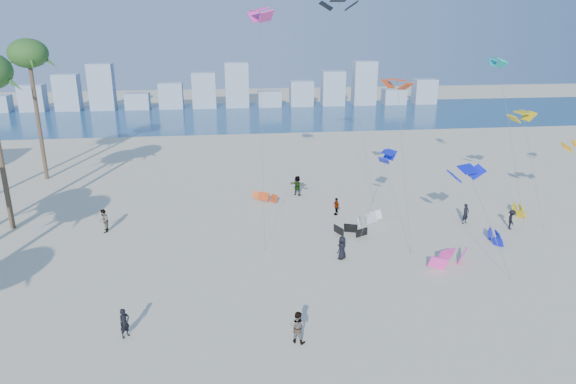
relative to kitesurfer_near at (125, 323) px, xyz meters
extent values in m
plane|color=navy|center=(6.86, 65.65, -0.82)|extent=(220.00, 220.00, 0.00)
imported|color=black|center=(0.00, 0.00, 0.00)|extent=(0.70, 0.71, 1.66)
imported|color=gray|center=(8.96, -1.57, 0.06)|extent=(1.08, 1.01, 1.77)
imported|color=black|center=(13.43, 7.83, 0.02)|extent=(0.97, 0.96, 1.69)
imported|color=gray|center=(14.87, 16.43, -0.07)|extent=(0.61, 0.96, 1.53)
imported|color=black|center=(28.08, 11.52, -0.02)|extent=(0.89, 1.18, 1.62)
imported|color=gray|center=(12.31, 22.04, 0.13)|extent=(1.79, 1.46, 1.92)
imported|color=black|center=(24.98, 13.13, 0.02)|extent=(0.73, 0.62, 1.70)
imported|color=gray|center=(-4.11, 14.92, 0.11)|extent=(0.78, 0.97, 1.88)
cylinder|color=#595959|center=(16.74, 11.84, 2.26)|extent=(2.91, 3.04, 6.19)
cylinder|color=#595959|center=(18.51, 10.60, 5.04)|extent=(0.07, 5.37, 11.74)
cylinder|color=#595959|center=(30.83, 13.95, 3.40)|extent=(0.22, 5.61, 8.48)
cylinder|color=#595959|center=(8.29, 12.22, 7.51)|extent=(0.23, 4.57, 16.67)
cylinder|color=#595959|center=(28.84, 14.33, 5.61)|extent=(1.15, 5.31, 12.89)
cylinder|color=#595959|center=(17.74, 22.05, 8.01)|extent=(2.64, 6.02, 17.68)
cylinder|color=#595959|center=(22.62, 5.16, 2.43)|extent=(2.03, 3.67, 6.53)
cylinder|color=brown|center=(-11.63, 16.65, 5.37)|extent=(0.40, 0.40, 12.39)
cylinder|color=brown|center=(-13.22, 30.65, 5.60)|extent=(0.40, 0.40, 12.85)
ellipsoid|color=#2E5B20|center=(-13.22, 30.65, 12.02)|extent=(3.80, 3.80, 2.85)
cube|color=#9EADBF|center=(-28.94, 75.65, 1.57)|extent=(4.40, 3.00, 4.80)
cube|color=#9EADBF|center=(-22.74, 75.65, 2.47)|extent=(4.40, 3.00, 6.60)
cube|color=#9EADBF|center=(-16.54, 75.65, 3.37)|extent=(4.40, 3.00, 8.40)
cube|color=#9EADBF|center=(-10.34, 75.65, 0.67)|extent=(4.40, 3.00, 3.00)
cube|color=#9EADBF|center=(-4.14, 75.65, 1.57)|extent=(4.40, 3.00, 4.80)
cube|color=#9EADBF|center=(2.06, 75.65, 2.47)|extent=(4.40, 3.00, 6.60)
cube|color=#9EADBF|center=(8.26, 75.65, 3.37)|extent=(4.40, 3.00, 8.40)
cube|color=#9EADBF|center=(14.46, 75.65, 0.67)|extent=(4.40, 3.00, 3.00)
cube|color=#9EADBF|center=(20.66, 75.65, 1.57)|extent=(4.40, 3.00, 4.80)
cube|color=#9EADBF|center=(26.86, 75.65, 2.47)|extent=(4.40, 3.00, 6.60)
cube|color=#9EADBF|center=(33.06, 75.65, 3.37)|extent=(4.40, 3.00, 8.40)
cube|color=#9EADBF|center=(39.26, 75.65, 0.67)|extent=(4.40, 3.00, 3.00)
cube|color=#9EADBF|center=(45.46, 75.65, 1.57)|extent=(4.40, 3.00, 4.80)
camera|label=1|loc=(5.61, -24.53, 15.13)|focal=32.36mm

